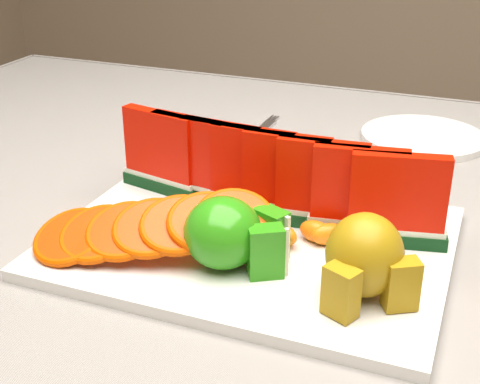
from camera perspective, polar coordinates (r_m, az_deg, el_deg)
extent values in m
cube|color=#51291A|center=(0.79, 4.97, -3.22)|extent=(1.40, 0.90, 0.03)
cube|color=#51291A|center=(1.54, -14.53, -4.83)|extent=(0.06, 0.06, 0.72)
cube|color=slate|center=(0.78, 5.02, -1.99)|extent=(1.52, 1.02, 0.01)
cube|color=slate|center=(1.27, 11.60, 4.04)|extent=(1.52, 0.01, 0.20)
cube|color=silver|center=(0.70, 1.02, -4.25)|extent=(0.40, 0.30, 0.01)
ellipsoid|color=#3E8B1C|center=(0.63, -1.48, -3.48)|extent=(0.08, 0.08, 0.07)
cube|color=#3E8B1C|center=(0.62, 2.20, -5.15)|extent=(0.04, 0.03, 0.05)
cube|color=beige|center=(0.62, 2.73, -5.25)|extent=(0.03, 0.02, 0.05)
cube|color=#3E8B1C|center=(0.65, 2.65, -3.58)|extent=(0.04, 0.03, 0.05)
cube|color=beige|center=(0.65, 3.16, -3.68)|extent=(0.03, 0.02, 0.05)
ellipsoid|color=#A48314|center=(0.59, 10.57, -5.30)|extent=(0.07, 0.07, 0.08)
cube|color=#A48314|center=(0.57, 8.62, -8.42)|extent=(0.03, 0.03, 0.05)
cube|color=#A48314|center=(0.59, 13.59, -7.67)|extent=(0.03, 0.03, 0.05)
cylinder|color=silver|center=(1.02, 15.35, 4.54)|extent=(0.21, 0.21, 0.01)
cube|color=silver|center=(0.99, 0.98, 4.56)|extent=(0.02, 0.17, 0.00)
cube|color=silver|center=(1.07, 2.44, 6.14)|extent=(0.00, 0.04, 0.00)
cube|color=silver|center=(1.07, 2.69, 6.11)|extent=(0.00, 0.04, 0.00)
cube|color=silver|center=(1.06, 2.95, 6.08)|extent=(0.00, 0.04, 0.00)
cube|color=#0E3514|center=(0.80, -6.70, 0.63)|extent=(0.11, 0.04, 0.01)
cube|color=silver|center=(0.80, -6.73, 1.28)|extent=(0.10, 0.04, 0.01)
cube|color=red|center=(0.78, -6.89, 4.10)|extent=(0.10, 0.04, 0.08)
cube|color=#0E3514|center=(0.78, -4.25, 0.07)|extent=(0.11, 0.04, 0.01)
cube|color=silver|center=(0.78, -4.27, 0.73)|extent=(0.10, 0.03, 0.01)
cube|color=red|center=(0.76, -4.37, 3.62)|extent=(0.10, 0.03, 0.08)
cube|color=#0E3514|center=(0.76, -1.67, -0.53)|extent=(0.11, 0.03, 0.01)
cube|color=silver|center=(0.76, -1.68, 0.15)|extent=(0.10, 0.03, 0.01)
cube|color=red|center=(0.74, -1.72, 3.09)|extent=(0.10, 0.02, 0.08)
cube|color=#0E3514|center=(0.75, 1.03, -1.15)|extent=(0.11, 0.02, 0.01)
cube|color=silver|center=(0.74, 1.04, -0.46)|extent=(0.10, 0.02, 0.01)
cube|color=red|center=(0.72, 1.07, 2.54)|extent=(0.10, 0.02, 0.08)
cube|color=#0E3514|center=(0.73, 3.86, -1.80)|extent=(0.11, 0.02, 0.01)
cube|color=silver|center=(0.73, 3.88, -1.10)|extent=(0.10, 0.02, 0.01)
cube|color=red|center=(0.71, 3.98, 1.95)|extent=(0.10, 0.02, 0.08)
cube|color=#0E3514|center=(0.72, 6.79, -2.47)|extent=(0.11, 0.03, 0.01)
cube|color=silver|center=(0.71, 6.83, -1.75)|extent=(0.10, 0.03, 0.01)
cube|color=red|center=(0.69, 7.01, 1.34)|extent=(0.10, 0.02, 0.08)
cube|color=#0E3514|center=(0.71, 9.83, -3.15)|extent=(0.11, 0.04, 0.01)
cube|color=silver|center=(0.70, 9.89, -2.43)|extent=(0.10, 0.03, 0.01)
cube|color=red|center=(0.68, 10.15, 0.69)|extent=(0.10, 0.03, 0.08)
cube|color=#0E3514|center=(0.70, 12.97, -3.85)|extent=(0.11, 0.04, 0.01)
cube|color=silver|center=(0.69, 13.05, -3.12)|extent=(0.10, 0.04, 0.01)
cube|color=red|center=(0.67, 13.39, 0.03)|extent=(0.10, 0.04, 0.08)
cylinder|color=red|center=(0.68, -14.22, -3.70)|extent=(0.08, 0.08, 0.03)
torus|color=#C8430C|center=(0.68, -14.22, -3.70)|extent=(0.09, 0.09, 0.04)
cylinder|color=red|center=(0.67, -12.06, -3.48)|extent=(0.08, 0.07, 0.03)
torus|color=#C8430C|center=(0.67, -12.06, -3.48)|extent=(0.09, 0.08, 0.04)
cylinder|color=red|center=(0.66, -9.84, -3.26)|extent=(0.07, 0.07, 0.03)
torus|color=#C8430C|center=(0.66, -9.84, -3.26)|extent=(0.08, 0.08, 0.04)
cylinder|color=red|center=(0.66, -7.56, -3.02)|extent=(0.08, 0.08, 0.03)
torus|color=#C8430C|center=(0.66, -7.56, -3.02)|extent=(0.09, 0.09, 0.04)
cylinder|color=red|center=(0.65, -5.24, -2.77)|extent=(0.09, 0.09, 0.03)
torus|color=#C8430C|center=(0.65, -5.24, -2.77)|extent=(0.10, 0.10, 0.04)
cylinder|color=red|center=(0.64, -2.86, -2.51)|extent=(0.09, 0.09, 0.03)
torus|color=#C8430C|center=(0.64, -2.86, -2.51)|extent=(0.10, 0.10, 0.04)
cylinder|color=red|center=(0.64, -0.45, -2.25)|extent=(0.09, 0.09, 0.03)
torus|color=#C8430C|center=(0.64, -0.45, -2.25)|extent=(0.11, 0.11, 0.04)
cylinder|color=red|center=(0.83, -3.31, 2.11)|extent=(0.07, 0.06, 0.02)
torus|color=#C8430C|center=(0.83, -3.31, 2.11)|extent=(0.07, 0.07, 0.03)
cylinder|color=red|center=(0.81, -0.22, 1.83)|extent=(0.07, 0.07, 0.02)
torus|color=#C8430C|center=(0.81, -0.22, 1.83)|extent=(0.08, 0.08, 0.03)
cylinder|color=red|center=(0.79, 3.01, 1.52)|extent=(0.08, 0.08, 0.02)
torus|color=#C8430C|center=(0.79, 3.01, 1.52)|extent=(0.08, 0.08, 0.03)
cylinder|color=red|center=(0.78, 6.35, 1.19)|extent=(0.08, 0.08, 0.02)
torus|color=#C8430C|center=(0.78, 6.35, 1.19)|extent=(0.09, 0.09, 0.03)
ellipsoid|color=orange|center=(0.73, -3.88, -1.49)|extent=(0.02, 0.04, 0.02)
ellipsoid|color=orange|center=(0.71, -3.46, -2.19)|extent=(0.02, 0.04, 0.02)
ellipsoid|color=orange|center=(0.70, -1.22, -2.41)|extent=(0.04, 0.04, 0.02)
ellipsoid|color=orange|center=(0.71, 0.12, -1.99)|extent=(0.04, 0.02, 0.02)
ellipsoid|color=orange|center=(0.71, 1.78, -2.27)|extent=(0.04, 0.03, 0.02)
ellipsoid|color=orange|center=(0.68, 3.60, -3.60)|extent=(0.04, 0.03, 0.02)
ellipsoid|color=orange|center=(0.68, 6.53, -3.37)|extent=(0.04, 0.03, 0.02)
ellipsoid|color=orange|center=(0.68, 7.54, -3.57)|extent=(0.04, 0.04, 0.02)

